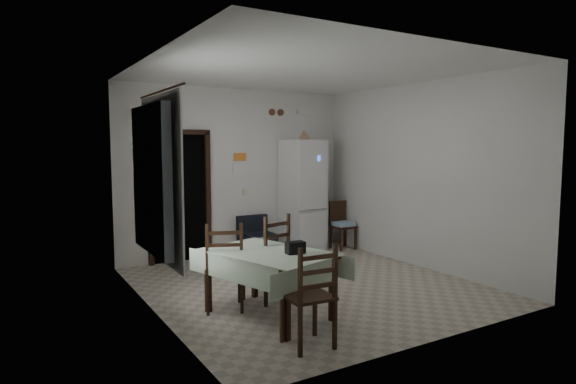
# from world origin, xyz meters

# --- Properties ---
(ground) EXTENTS (4.50, 4.50, 0.00)m
(ground) POSITION_xyz_m (0.00, 0.00, 0.00)
(ground) COLOR #B4A793
(ground) RESTS_ON ground
(ceiling) EXTENTS (4.20, 4.50, 0.02)m
(ceiling) POSITION_xyz_m (0.00, 0.00, 2.90)
(ceiling) COLOR white
(ceiling) RESTS_ON ground
(wall_back) EXTENTS (4.20, 0.02, 2.90)m
(wall_back) POSITION_xyz_m (0.00, 2.25, 1.45)
(wall_back) COLOR silver
(wall_back) RESTS_ON ground
(wall_front) EXTENTS (4.20, 0.02, 2.90)m
(wall_front) POSITION_xyz_m (0.00, -2.25, 1.45)
(wall_front) COLOR silver
(wall_front) RESTS_ON ground
(wall_left) EXTENTS (0.02, 4.50, 2.90)m
(wall_left) POSITION_xyz_m (-2.10, 0.00, 1.45)
(wall_left) COLOR silver
(wall_left) RESTS_ON ground
(wall_right) EXTENTS (0.02, 4.50, 2.90)m
(wall_right) POSITION_xyz_m (2.10, 0.00, 1.45)
(wall_right) COLOR silver
(wall_right) RESTS_ON ground
(doorway) EXTENTS (1.06, 0.52, 2.22)m
(doorway) POSITION_xyz_m (-1.05, 2.45, 1.06)
(doorway) COLOR black
(doorway) RESTS_ON ground
(window_recess) EXTENTS (0.10, 1.20, 1.60)m
(window_recess) POSITION_xyz_m (-2.15, -0.20, 1.55)
(window_recess) COLOR silver
(window_recess) RESTS_ON ground
(curtain) EXTENTS (0.02, 1.45, 1.85)m
(curtain) POSITION_xyz_m (-2.04, -0.20, 1.55)
(curtain) COLOR silver
(curtain) RESTS_ON ground
(curtain_rod) EXTENTS (0.02, 1.60, 0.02)m
(curtain_rod) POSITION_xyz_m (-2.03, -0.20, 2.50)
(curtain_rod) COLOR black
(curtain_rod) RESTS_ON ground
(calendar) EXTENTS (0.28, 0.02, 0.40)m
(calendar) POSITION_xyz_m (0.05, 2.24, 1.62)
(calendar) COLOR white
(calendar) RESTS_ON ground
(calendar_image) EXTENTS (0.24, 0.01, 0.14)m
(calendar_image) POSITION_xyz_m (0.05, 2.23, 1.72)
(calendar_image) COLOR orange
(calendar_image) RESTS_ON ground
(light_switch) EXTENTS (0.08, 0.02, 0.12)m
(light_switch) POSITION_xyz_m (0.15, 2.24, 1.10)
(light_switch) COLOR beige
(light_switch) RESTS_ON ground
(vent_left) EXTENTS (0.12, 0.03, 0.12)m
(vent_left) POSITION_xyz_m (0.70, 2.23, 2.52)
(vent_left) COLOR brown
(vent_left) RESTS_ON ground
(vent_right) EXTENTS (0.12, 0.03, 0.12)m
(vent_right) POSITION_xyz_m (0.88, 2.23, 2.52)
(vent_right) COLOR brown
(vent_right) RESTS_ON ground
(emergency_light) EXTENTS (0.25, 0.07, 0.09)m
(emergency_light) POSITION_xyz_m (1.35, 2.21, 2.55)
(emergency_light) COLOR white
(emergency_light) RESTS_ON ground
(fridge) EXTENTS (0.72, 0.72, 2.02)m
(fridge) POSITION_xyz_m (1.17, 1.93, 1.01)
(fridge) COLOR silver
(fridge) RESTS_ON ground
(tan_cone) EXTENTS (0.23, 0.23, 0.17)m
(tan_cone) POSITION_xyz_m (1.16, 1.88, 2.11)
(tan_cone) COLOR tan
(tan_cone) RESTS_ON fridge
(navy_seat) EXTENTS (0.58, 0.56, 0.69)m
(navy_seat) POSITION_xyz_m (0.23, 1.93, 0.34)
(navy_seat) COLOR black
(navy_seat) RESTS_ON ground
(corner_chair) EXTENTS (0.38, 0.38, 0.88)m
(corner_chair) POSITION_xyz_m (1.86, 1.61, 0.44)
(corner_chair) COLOR black
(corner_chair) RESTS_ON ground
(dining_table) EXTENTS (1.31, 1.63, 0.74)m
(dining_table) POSITION_xyz_m (-1.03, -0.80, 0.37)
(dining_table) COLOR #B3C8AB
(dining_table) RESTS_ON ground
(black_bag) EXTENTS (0.21, 0.14, 0.13)m
(black_bag) POSITION_xyz_m (-0.82, -1.04, 0.81)
(black_bag) COLOR black
(black_bag) RESTS_ON dining_table
(dining_chair_far_left) EXTENTS (0.58, 0.58, 1.05)m
(dining_chair_far_left) POSITION_xyz_m (-1.36, -0.32, 0.52)
(dining_chair_far_left) COLOR black
(dining_chair_far_left) RESTS_ON ground
(dining_chair_far_right) EXTENTS (0.58, 0.58, 1.08)m
(dining_chair_far_right) POSITION_xyz_m (-0.78, -0.26, 0.54)
(dining_chair_far_right) COLOR black
(dining_chair_far_right) RESTS_ON ground
(dining_chair_near_head) EXTENTS (0.46, 0.46, 1.01)m
(dining_chair_near_head) POSITION_xyz_m (-1.09, -1.70, 0.50)
(dining_chair_near_head) COLOR black
(dining_chair_near_head) RESTS_ON ground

